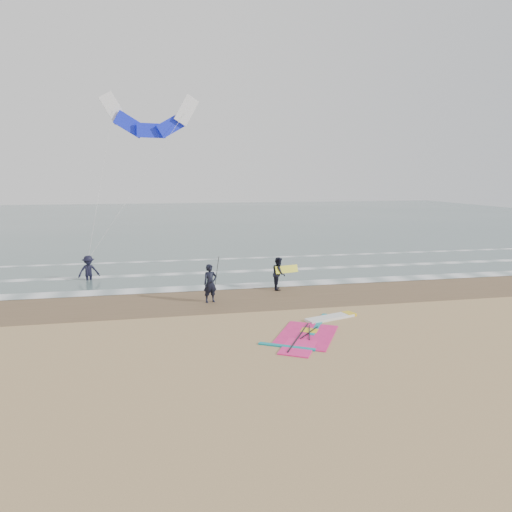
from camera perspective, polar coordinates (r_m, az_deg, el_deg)
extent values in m
plane|color=tan|center=(16.90, 4.66, -10.21)|extent=(120.00, 120.00, 0.00)
cube|color=#47605E|center=(63.66, -7.39, 4.58)|extent=(120.00, 80.00, 0.02)
cube|color=brown|center=(22.46, 0.42, -5.07)|extent=(120.00, 5.00, 0.01)
cube|color=white|center=(24.54, -0.64, -3.71)|extent=(120.00, 1.20, 0.02)
cube|color=white|center=(28.19, -2.09, -1.93)|extent=(120.00, 0.70, 0.02)
cube|color=white|center=(32.56, -3.38, -0.34)|extent=(120.00, 0.50, 0.01)
cube|color=white|center=(19.25, 9.23, -7.61)|extent=(2.26, 1.20, 0.11)
cube|color=yellow|center=(19.87, 11.54, -7.11)|extent=(0.54, 0.62, 0.11)
cube|color=#FF207D|center=(17.19, 6.30, -9.82)|extent=(3.08, 3.40, 0.04)
cube|color=#FF207D|center=(15.98, 5.27, -11.34)|extent=(1.70, 1.90, 0.04)
cube|color=#0C8C99|center=(18.48, 7.84, -8.42)|extent=(1.57, 2.53, 0.04)
cube|color=#0C8C99|center=(16.05, 3.86, -11.22)|extent=(1.85, 1.18, 0.04)
cube|color=yellow|center=(17.66, 6.69, -9.26)|extent=(0.80, 0.76, 0.05)
cylinder|color=black|center=(16.93, 5.34, -10.03)|extent=(1.63, 2.76, 0.05)
cylinder|color=black|center=(17.39, 6.69, -9.44)|extent=(1.08, 1.20, 0.04)
cylinder|color=black|center=(17.39, 6.69, -9.44)|extent=(0.52, 1.51, 0.04)
imported|color=black|center=(21.33, -5.75, -3.43)|extent=(0.75, 0.60, 1.81)
imported|color=black|center=(23.67, 2.85, -2.19)|extent=(0.79, 0.94, 1.70)
imported|color=black|center=(27.28, -20.22, -1.09)|extent=(1.30, 0.99, 1.79)
cylinder|color=black|center=(21.27, -4.96, -2.29)|extent=(0.17, 0.86, 1.82)
cube|color=yellow|center=(23.63, 3.86, -1.66)|extent=(1.30, 0.51, 0.39)
cube|color=white|center=(30.68, -17.45, 17.23)|extent=(1.65, 0.49, 2.01)
cube|color=#1624EB|center=(30.50, -15.52, 15.57)|extent=(1.98, 0.57, 1.67)
cube|color=#1624EB|center=(30.41, -12.98, 15.04)|extent=(1.78, 0.52, 0.88)
cube|color=#1624EB|center=(30.44, -10.48, 15.77)|extent=(1.98, 0.57, 1.67)
cube|color=white|center=(30.59, -8.68, 17.58)|extent=(1.65, 0.49, 2.01)
cylinder|color=beige|center=(28.60, -18.80, 8.92)|extent=(1.44, 3.79, 8.76)
cylinder|color=beige|center=(28.41, -14.27, 9.14)|extent=(5.91, 3.79, 8.76)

